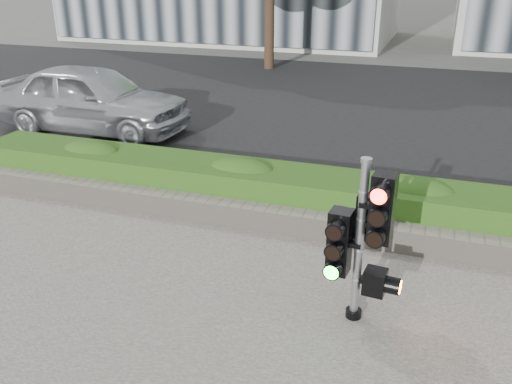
% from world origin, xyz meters
% --- Properties ---
extents(ground, '(120.00, 120.00, 0.00)m').
position_xyz_m(ground, '(0.00, 0.00, 0.00)').
color(ground, '#51514C').
rests_on(ground, ground).
extents(road, '(60.00, 13.00, 0.02)m').
position_xyz_m(road, '(0.00, 10.00, 0.01)').
color(road, black).
rests_on(road, ground).
extents(curb, '(60.00, 0.25, 0.12)m').
position_xyz_m(curb, '(0.00, 3.15, 0.06)').
color(curb, gray).
rests_on(curb, ground).
extents(stone_wall, '(12.00, 0.32, 0.34)m').
position_xyz_m(stone_wall, '(0.00, 1.90, 0.20)').
color(stone_wall, gray).
rests_on(stone_wall, sidewalk).
extents(hedge, '(12.00, 1.00, 0.68)m').
position_xyz_m(hedge, '(0.00, 2.55, 0.37)').
color(hedge, '#52892A').
rests_on(hedge, sidewalk).
extents(traffic_signal, '(0.67, 0.51, 1.90)m').
position_xyz_m(traffic_signal, '(1.05, 0.15, 1.08)').
color(traffic_signal, black).
rests_on(traffic_signal, sidewalk).
extents(car_silver, '(4.59, 1.87, 1.56)m').
position_xyz_m(car_silver, '(-5.95, 5.45, 0.80)').
color(car_silver, silver).
rests_on(car_silver, road).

